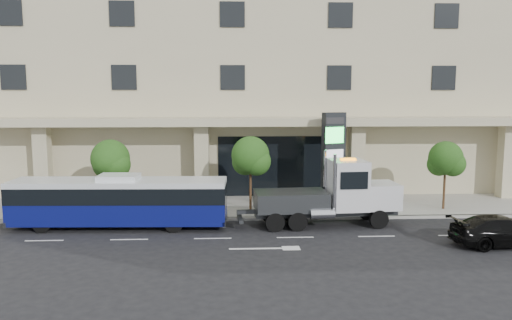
{
  "coord_description": "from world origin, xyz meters",
  "views": [
    {
      "loc": [
        -2.97,
        -24.93,
        6.89
      ],
      "look_at": [
        -1.75,
        2.0,
        3.35
      ],
      "focal_mm": 35.0,
      "sensor_mm": 36.0,
      "label": 1
    }
  ],
  "objects": [
    {
      "name": "tow_truck",
      "position": [
        2.29,
        0.74,
        1.61
      ],
      "size": [
        8.65,
        2.62,
        3.92
      ],
      "rotation": [
        0.0,
        0.0,
        0.07
      ],
      "color": "#2D3033",
      "rests_on": "ground"
    },
    {
      "name": "city_bus",
      "position": [
        -8.91,
        0.74,
        1.43
      ],
      "size": [
        11.15,
        2.73,
        2.8
      ],
      "rotation": [
        0.0,
        0.0,
        -0.04
      ],
      "color": "black",
      "rests_on": "ground"
    },
    {
      "name": "signage_pylon",
      "position": [
        3.0,
        4.45,
        3.05
      ],
      "size": [
        1.5,
        1.01,
        5.7
      ],
      "rotation": [
        0.0,
        0.0,
        0.38
      ],
      "color": "black",
      "rests_on": "sidewalk"
    },
    {
      "name": "sidewalk",
      "position": [
        0.0,
        5.0,
        0.07
      ],
      "size": [
        120.0,
        6.0,
        0.15
      ],
      "primitive_type": "cube",
      "color": "gray",
      "rests_on": "ground"
    },
    {
      "name": "tree_left",
      "position": [
        -9.97,
        3.59,
        3.11
      ],
      "size": [
        2.27,
        2.2,
        4.22
      ],
      "color": "#422B19",
      "rests_on": "sidewalk"
    },
    {
      "name": "ground",
      "position": [
        0.0,
        0.0,
        0.0
      ],
      "size": [
        120.0,
        120.0,
        0.0
      ],
      "primitive_type": "plane",
      "color": "black",
      "rests_on": "ground"
    },
    {
      "name": "curb",
      "position": [
        0.0,
        2.0,
        0.07
      ],
      "size": [
        120.0,
        0.3,
        0.15
      ],
      "primitive_type": "cube",
      "color": "gray",
      "rests_on": "ground"
    },
    {
      "name": "convention_center",
      "position": [
        -0.0,
        15.42,
        9.97
      ],
      "size": [
        60.0,
        17.6,
        20.0
      ],
      "color": "tan",
      "rests_on": "ground"
    },
    {
      "name": "tree_right",
      "position": [
        9.53,
        3.59,
        3.04
      ],
      "size": [
        2.1,
        2.0,
        4.04
      ],
      "color": "#422B19",
      "rests_on": "sidewalk"
    },
    {
      "name": "black_sedan",
      "position": [
        9.34,
        -3.22,
        0.69
      ],
      "size": [
        4.88,
        2.26,
        1.38
      ],
      "primitive_type": "imported",
      "rotation": [
        0.0,
        0.0,
        1.64
      ],
      "color": "black",
      "rests_on": "ground"
    },
    {
      "name": "tree_mid",
      "position": [
        -1.97,
        3.59,
        3.26
      ],
      "size": [
        2.28,
        2.2,
        4.38
      ],
      "color": "#422B19",
      "rests_on": "sidewalk"
    }
  ]
}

